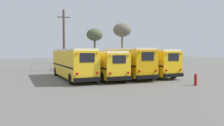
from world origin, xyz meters
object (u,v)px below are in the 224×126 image
at_px(fire_hydrant, 196,79).
at_px(utility_pole, 64,40).
at_px(school_bus_1, 99,63).
at_px(school_bus_3, 145,61).
at_px(school_bus_0, 73,63).
at_px(bare_tree_0, 95,35).
at_px(bare_tree_1, 122,30).
at_px(school_bus_2, 126,62).

bearing_deg(fire_hydrant, utility_pole, 113.59).
relative_size(school_bus_1, utility_pole, 1.21).
distance_m(school_bus_3, utility_pole, 13.17).
xyz_separation_m(school_bus_1, fire_hydrant, (5.85, -8.35, -1.10)).
relative_size(school_bus_3, utility_pole, 1.13).
bearing_deg(school_bus_0, bare_tree_0, 62.02).
bearing_deg(fire_hydrant, school_bus_1, 125.01).
bearing_deg(school_bus_0, bare_tree_1, 50.93).
relative_size(bare_tree_0, fire_hydrant, 6.39).
bearing_deg(school_bus_2, school_bus_0, 172.22).
xyz_separation_m(school_bus_0, school_bus_3, (8.80, -0.04, -0.02)).
bearing_deg(fire_hydrant, school_bus_0, 136.32).
xyz_separation_m(school_bus_0, fire_hydrant, (8.78, -8.38, -1.20)).
bearing_deg(school_bus_3, school_bus_2, -165.39).
relative_size(school_bus_1, school_bus_2, 1.16).
distance_m(school_bus_2, bare_tree_1, 18.93).
height_order(school_bus_1, bare_tree_0, bare_tree_0).
xyz_separation_m(school_bus_0, bare_tree_0, (5.85, 11.01, 3.79)).
distance_m(school_bus_2, fire_hydrant, 8.22).
bearing_deg(fire_hydrant, school_bus_3, 89.87).
distance_m(bare_tree_0, bare_tree_1, 8.78).
height_order(school_bus_2, bare_tree_1, bare_tree_1).
xyz_separation_m(school_bus_3, utility_pole, (-8.04, 10.01, 2.93)).
xyz_separation_m(school_bus_2, fire_hydrant, (2.91, -7.58, -1.25)).
bearing_deg(school_bus_2, fire_hydrant, -68.97).
height_order(school_bus_2, utility_pole, utility_pole).
relative_size(school_bus_1, fire_hydrant, 10.55).
distance_m(school_bus_3, fire_hydrant, 8.43).
relative_size(school_bus_3, bare_tree_0, 1.55).
xyz_separation_m(utility_pole, bare_tree_0, (5.09, 1.03, 0.87)).
xyz_separation_m(school_bus_2, utility_pole, (-5.10, 10.78, 2.87)).
bearing_deg(bare_tree_0, fire_hydrant, -81.41).
height_order(school_bus_0, school_bus_1, school_bus_0).
xyz_separation_m(bare_tree_0, bare_tree_1, (7.10, 4.94, 1.50)).
xyz_separation_m(school_bus_1, bare_tree_0, (2.92, 11.05, 3.89)).
xyz_separation_m(school_bus_1, school_bus_3, (5.87, -0.00, 0.09)).
height_order(school_bus_3, bare_tree_1, bare_tree_1).
height_order(school_bus_2, bare_tree_0, bare_tree_0).
bearing_deg(utility_pole, bare_tree_1, 26.11).
distance_m(school_bus_0, school_bus_2, 5.92).
bearing_deg(bare_tree_1, school_bus_0, -129.07).
distance_m(school_bus_1, school_bus_2, 3.03).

